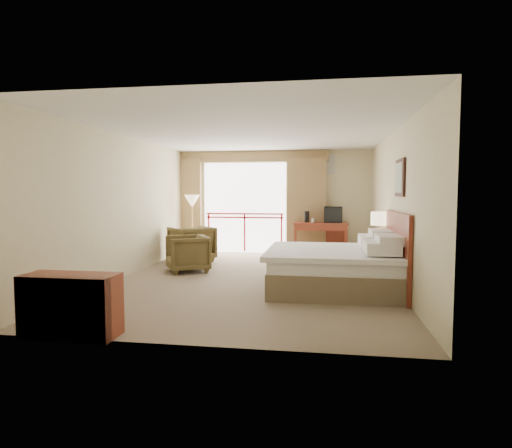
% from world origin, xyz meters
% --- Properties ---
extents(floor, '(7.00, 7.00, 0.00)m').
position_xyz_m(floor, '(0.00, 0.00, 0.00)').
color(floor, '#7E6C55').
rests_on(floor, ground).
extents(ceiling, '(7.00, 7.00, 0.00)m').
position_xyz_m(ceiling, '(0.00, 0.00, 2.70)').
color(ceiling, white).
rests_on(ceiling, wall_back).
extents(wall_back, '(5.00, 0.00, 5.00)m').
position_xyz_m(wall_back, '(0.00, 3.50, 1.35)').
color(wall_back, beige).
rests_on(wall_back, ground).
extents(wall_front, '(5.00, 0.00, 5.00)m').
position_xyz_m(wall_front, '(0.00, -3.50, 1.35)').
color(wall_front, beige).
rests_on(wall_front, ground).
extents(wall_left, '(0.00, 7.00, 7.00)m').
position_xyz_m(wall_left, '(-2.50, 0.00, 1.35)').
color(wall_left, beige).
rests_on(wall_left, ground).
extents(wall_right, '(0.00, 7.00, 7.00)m').
position_xyz_m(wall_right, '(2.50, 0.00, 1.35)').
color(wall_right, beige).
rests_on(wall_right, ground).
extents(balcony_door, '(2.40, 0.00, 2.40)m').
position_xyz_m(balcony_door, '(-0.80, 3.48, 1.20)').
color(balcony_door, white).
rests_on(balcony_door, wall_back).
extents(balcony_railing, '(2.09, 0.03, 1.02)m').
position_xyz_m(balcony_railing, '(-0.80, 3.46, 0.81)').
color(balcony_railing, '#A60E0E').
rests_on(balcony_railing, wall_back).
extents(curtain_left, '(1.00, 0.26, 2.50)m').
position_xyz_m(curtain_left, '(-2.45, 3.35, 1.25)').
color(curtain_left, brown).
rests_on(curtain_left, wall_back).
extents(curtain_right, '(1.00, 0.26, 2.50)m').
position_xyz_m(curtain_right, '(0.85, 3.35, 1.25)').
color(curtain_right, brown).
rests_on(curtain_right, wall_back).
extents(valance, '(4.40, 0.22, 0.28)m').
position_xyz_m(valance, '(-0.80, 3.38, 2.55)').
color(valance, brown).
rests_on(valance, wall_back).
extents(hvac_vent, '(0.50, 0.04, 0.50)m').
position_xyz_m(hvac_vent, '(1.30, 3.47, 2.35)').
color(hvac_vent, silver).
rests_on(hvac_vent, wall_back).
extents(bed, '(2.13, 2.06, 0.97)m').
position_xyz_m(bed, '(1.50, -0.60, 0.38)').
color(bed, brown).
rests_on(bed, floor).
extents(headboard, '(0.06, 2.10, 1.30)m').
position_xyz_m(headboard, '(2.46, -0.60, 0.65)').
color(headboard, maroon).
rests_on(headboard, wall_right).
extents(framed_art, '(0.04, 0.72, 0.60)m').
position_xyz_m(framed_art, '(2.47, -0.60, 1.85)').
color(framed_art, black).
rests_on(framed_art, wall_right).
extents(nightstand, '(0.49, 0.57, 0.66)m').
position_xyz_m(nightstand, '(2.35, 0.82, 0.33)').
color(nightstand, maroon).
rests_on(nightstand, floor).
extents(table_lamp, '(0.32, 0.32, 0.56)m').
position_xyz_m(table_lamp, '(2.35, 0.87, 1.10)').
color(table_lamp, tan).
rests_on(table_lamp, nightstand).
extents(phone, '(0.19, 0.17, 0.07)m').
position_xyz_m(phone, '(2.30, 0.67, 0.70)').
color(phone, black).
rests_on(phone, nightstand).
extents(desk, '(1.33, 0.64, 0.87)m').
position_xyz_m(desk, '(1.22, 3.07, 0.68)').
color(desk, maroon).
rests_on(desk, floor).
extents(tv, '(0.44, 0.35, 0.40)m').
position_xyz_m(tv, '(1.52, 3.00, 1.07)').
color(tv, black).
rests_on(tv, desk).
extents(coffee_maker, '(0.16, 0.16, 0.29)m').
position_xyz_m(coffee_maker, '(0.87, 3.01, 1.01)').
color(coffee_maker, black).
rests_on(coffee_maker, desk).
extents(cup, '(0.08, 0.08, 0.11)m').
position_xyz_m(cup, '(1.02, 2.96, 0.92)').
color(cup, white).
rests_on(cup, desk).
extents(wastebasket, '(0.25, 0.25, 0.29)m').
position_xyz_m(wastebasket, '(0.75, 2.72, 0.14)').
color(wastebasket, black).
rests_on(wastebasket, floor).
extents(armchair_far, '(1.27, 1.27, 0.83)m').
position_xyz_m(armchair_far, '(-1.78, 1.89, 0.00)').
color(armchair_far, '#493C1D').
rests_on(armchair_far, floor).
extents(armchair_near, '(1.10, 1.09, 0.74)m').
position_xyz_m(armchair_near, '(-1.46, 0.59, 0.00)').
color(armchair_near, '#493C1D').
rests_on(armchair_near, floor).
extents(side_table, '(0.54, 0.54, 0.58)m').
position_xyz_m(side_table, '(-1.70, 1.46, 0.40)').
color(side_table, black).
rests_on(side_table, floor).
extents(book, '(0.21, 0.26, 0.02)m').
position_xyz_m(book, '(-1.70, 1.46, 0.59)').
color(book, white).
rests_on(book, side_table).
extents(floor_lamp, '(0.40, 0.40, 1.56)m').
position_xyz_m(floor_lamp, '(-2.05, 2.81, 1.34)').
color(floor_lamp, tan).
rests_on(floor_lamp, floor).
extents(dresser, '(1.06, 0.45, 0.70)m').
position_xyz_m(dresser, '(-1.52, -3.42, 0.35)').
color(dresser, maroon).
rests_on(dresser, floor).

